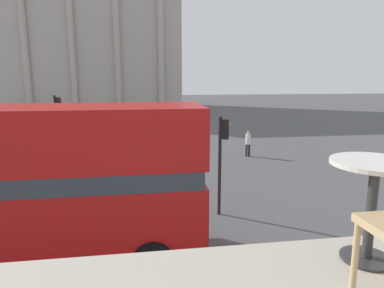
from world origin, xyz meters
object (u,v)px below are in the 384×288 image
(cafe_dining_table, at_px, (373,188))
(car_navy, at_px, (51,133))
(traffic_light_near, at_px, (222,151))
(car_black, at_px, (66,139))
(plaza_building_left, at_px, (80,38))
(traffic_light_mid, at_px, (58,122))
(pedestrian_yellow, at_px, (143,118))
(pedestrian_white, at_px, (248,142))

(cafe_dining_table, bearing_deg, car_navy, 108.20)
(traffic_light_near, relative_size, car_black, 0.86)
(plaza_building_left, distance_m, traffic_light_mid, 41.46)
(pedestrian_yellow, bearing_deg, cafe_dining_table, 144.03)
(plaza_building_left, height_order, car_black, plaza_building_left)
(traffic_light_near, bearing_deg, pedestrian_yellow, 96.34)
(cafe_dining_table, relative_size, car_navy, 0.17)
(plaza_building_left, distance_m, pedestrian_white, 42.77)
(pedestrian_white, bearing_deg, car_black, 105.31)
(traffic_light_near, relative_size, car_navy, 0.86)
(cafe_dining_table, height_order, pedestrian_yellow, cafe_dining_table)
(cafe_dining_table, xyz_separation_m, car_black, (-6.76, 22.79, -3.44))
(cafe_dining_table, distance_m, pedestrian_yellow, 32.64)
(cafe_dining_table, distance_m, car_navy, 27.30)
(traffic_light_mid, bearing_deg, traffic_light_near, -44.97)
(cafe_dining_table, bearing_deg, pedestrian_white, 74.35)
(traffic_light_near, xyz_separation_m, pedestrian_white, (3.90, 8.95, -1.43))
(car_black, bearing_deg, pedestrian_yellow, -89.92)
(plaza_building_left, height_order, traffic_light_mid, plaza_building_left)
(traffic_light_near, bearing_deg, plaza_building_left, 104.06)
(traffic_light_near, distance_m, car_navy, 19.00)
(plaza_building_left, distance_m, car_navy, 32.92)
(traffic_light_near, height_order, car_black, traffic_light_near)
(plaza_building_left, bearing_deg, car_black, -83.58)
(pedestrian_white, bearing_deg, car_navy, 97.20)
(pedestrian_yellow, bearing_deg, car_navy, 94.98)
(traffic_light_near, bearing_deg, car_black, 121.11)
(traffic_light_near, relative_size, pedestrian_white, 2.22)
(pedestrian_yellow, bearing_deg, traffic_light_near, 148.11)
(plaza_building_left, height_order, traffic_light_near, plaza_building_left)
(plaza_building_left, bearing_deg, traffic_light_near, -75.94)
(plaza_building_left, relative_size, traffic_light_mid, 7.80)
(cafe_dining_table, distance_m, pedestrian_white, 19.42)
(traffic_light_mid, xyz_separation_m, car_black, (-0.94, 6.22, -1.92))
(car_black, relative_size, pedestrian_white, 2.60)
(cafe_dining_table, relative_size, pedestrian_white, 0.45)
(traffic_light_near, xyz_separation_m, car_navy, (-9.73, 16.24, -1.66))
(traffic_light_mid, distance_m, car_black, 6.58)
(car_navy, bearing_deg, pedestrian_yellow, -103.20)
(car_black, distance_m, car_navy, 3.40)
(traffic_light_near, distance_m, traffic_light_mid, 10.02)
(cafe_dining_table, bearing_deg, car_black, 106.52)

